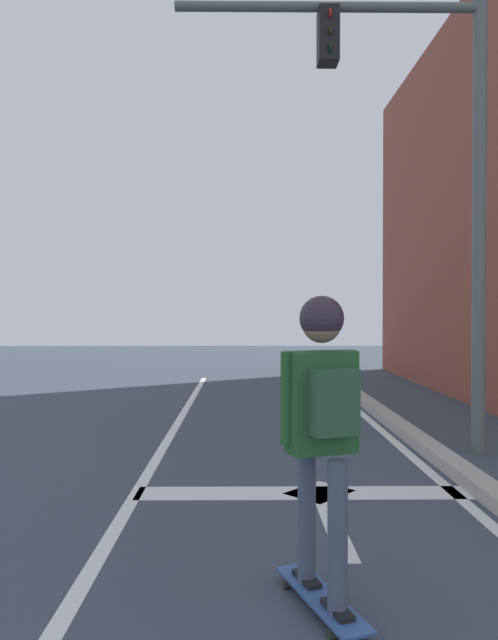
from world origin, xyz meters
TOP-DOWN VIEW (x-y plane):
  - lane_line_center at (-0.09, 6.00)m, footprint 0.12×20.00m
  - lane_line_curbside at (2.88, 6.00)m, footprint 0.12×20.00m
  - stop_bar at (1.47, 6.59)m, footprint 3.12×0.40m
  - lane_arrow_stem at (1.62, 5.76)m, footprint 0.16×1.40m
  - lane_arrow_head at (1.62, 6.61)m, footprint 0.71×0.71m
  - skateboard at (1.35, 4.46)m, footprint 0.47×0.89m
  - skater at (1.36, 4.45)m, footprint 0.45×0.62m
  - traffic_signal_mast at (3.01, 8.09)m, footprint 3.70×0.34m

SIDE VIEW (x-z plane):
  - lane_line_center at x=-0.09m, z-range 0.00..0.01m
  - lane_line_curbside at x=2.88m, z-range 0.00..0.01m
  - stop_bar at x=1.47m, z-range 0.00..0.01m
  - lane_arrow_stem at x=1.62m, z-range 0.00..0.01m
  - lane_arrow_head at x=1.62m, z-range 0.00..0.01m
  - skateboard at x=1.35m, z-range 0.03..0.10m
  - skater at x=1.36m, z-range 0.31..2.03m
  - traffic_signal_mast at x=3.01m, z-range 0.89..6.66m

